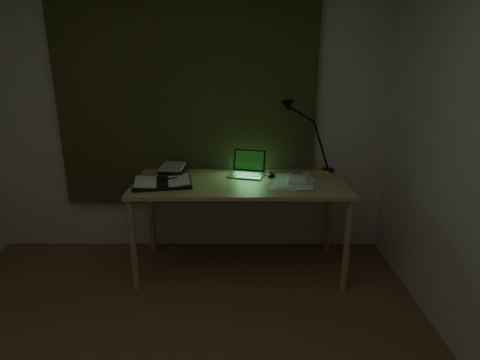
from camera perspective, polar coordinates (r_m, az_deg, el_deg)
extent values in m
cube|color=silver|center=(3.55, -7.48, 9.43)|extent=(3.50, 0.00, 2.50)
cube|color=#2E3018|center=(3.49, -7.70, 12.59)|extent=(2.20, 0.06, 2.00)
ellipsoid|color=black|center=(3.30, 4.43, 0.69)|extent=(0.09, 0.12, 0.04)
cube|color=yellow|center=(3.48, 11.73, 1.09)|extent=(0.10, 0.10, 0.02)
cube|color=#E258A6|center=(3.42, 8.22, 0.98)|extent=(0.09, 0.09, 0.02)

